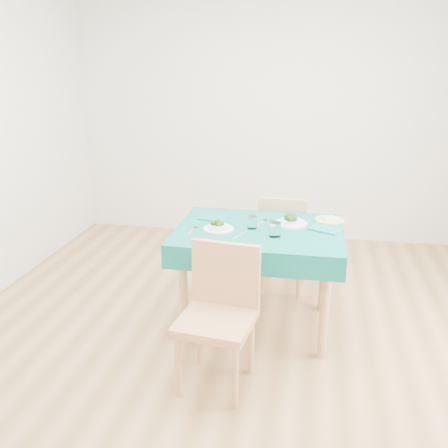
% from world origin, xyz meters
% --- Properties ---
extents(room_shell, '(4.02, 4.52, 2.73)m').
position_xyz_m(room_shell, '(0.00, 0.00, 1.35)').
color(room_shell, olive).
rests_on(room_shell, ground).
extents(table, '(1.14, 0.87, 0.76)m').
position_xyz_m(table, '(0.21, 0.21, 0.38)').
color(table, '#096159').
rests_on(table, ground).
extents(chair_near, '(0.48, 0.51, 1.06)m').
position_xyz_m(chair_near, '(0.05, -0.53, 0.53)').
color(chair_near, tan).
rests_on(chair_near, ground).
extents(chair_far, '(0.42, 0.45, 0.96)m').
position_xyz_m(chair_far, '(0.35, 0.87, 0.48)').
color(chair_far, tan).
rests_on(chair_far, ground).
extents(bowl_near, '(0.21, 0.21, 0.06)m').
position_xyz_m(bowl_near, '(-0.06, 0.14, 0.79)').
color(bowl_near, white).
rests_on(bowl_near, table).
extents(bowl_far, '(0.23, 0.23, 0.07)m').
position_xyz_m(bowl_far, '(0.42, 0.36, 0.79)').
color(bowl_far, white).
rests_on(bowl_far, table).
extents(fork_near, '(0.04, 0.18, 0.00)m').
position_xyz_m(fork_near, '(-0.24, 0.08, 0.76)').
color(fork_near, silver).
rests_on(fork_near, table).
extents(knife_near, '(0.10, 0.21, 0.00)m').
position_xyz_m(knife_near, '(0.10, 0.07, 0.76)').
color(knife_near, silver).
rests_on(knife_near, table).
extents(fork_far, '(0.08, 0.20, 0.00)m').
position_xyz_m(fork_far, '(0.20, 0.32, 0.76)').
color(fork_far, silver).
rests_on(fork_far, table).
extents(knife_far, '(0.12, 0.20, 0.00)m').
position_xyz_m(knife_far, '(0.66, 0.28, 0.76)').
color(knife_far, silver).
rests_on(knife_far, table).
extents(napkin_near, '(0.22, 0.17, 0.01)m').
position_xyz_m(napkin_near, '(-0.15, 0.38, 0.76)').
color(napkin_near, '#0C6C62').
rests_on(napkin_near, table).
extents(napkin_far, '(0.25, 0.22, 0.01)m').
position_xyz_m(napkin_far, '(0.66, 0.27, 0.76)').
color(napkin_far, '#0C6C62').
rests_on(napkin_far, table).
extents(tumbler_center, '(0.07, 0.07, 0.09)m').
position_xyz_m(tumbler_center, '(0.16, 0.21, 0.80)').
color(tumbler_center, white).
rests_on(tumbler_center, table).
extents(tumbler_side, '(0.08, 0.08, 0.10)m').
position_xyz_m(tumbler_side, '(0.33, 0.07, 0.81)').
color(tumbler_side, white).
rests_on(tumbler_side, table).
extents(side_plate, '(0.21, 0.21, 0.01)m').
position_xyz_m(side_plate, '(0.69, 0.49, 0.76)').
color(side_plate, '#C0DF6D').
rests_on(side_plate, table).
extents(bread_slice, '(0.12, 0.12, 0.01)m').
position_xyz_m(bread_slice, '(0.69, 0.49, 0.78)').
color(bread_slice, beige).
rests_on(bread_slice, side_plate).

